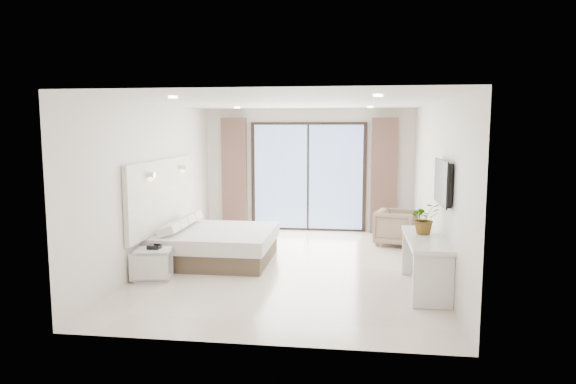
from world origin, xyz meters
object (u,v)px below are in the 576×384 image
object	(u,v)px
bed	(215,244)
console_desk	(426,251)
nightstand	(154,264)
armchair	(396,226)

from	to	relation	value
bed	console_desk	size ratio (longest dim) A/B	1.14
bed	nightstand	distance (m)	1.36
bed	armchair	size ratio (longest dim) A/B	2.54
bed	nightstand	size ratio (longest dim) A/B	3.34
armchair	console_desk	bearing A→B (deg)	-161.14
bed	console_desk	xyz separation A→B (m)	(3.39, -1.21, 0.28)
nightstand	console_desk	xyz separation A→B (m)	(4.01, -0.00, 0.33)
console_desk	armchair	distance (m)	2.86
console_desk	bed	bearing A→B (deg)	160.29
nightstand	armchair	world-z (taller)	armchair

